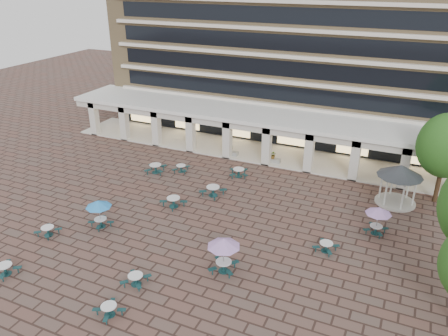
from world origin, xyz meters
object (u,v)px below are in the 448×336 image
Objects in this scene: picnic_table_0 at (5,269)px; planter_right at (273,158)px; gazebo at (400,175)px; picnic_table_1 at (136,279)px; planter_left at (231,151)px; picnic_table_2 at (109,309)px.

picnic_table_0 is 25.70m from planter_right.
gazebo is at bearing 51.87° from picnic_table_0.
gazebo is (21.87, 20.06, 2.13)m from picnic_table_0.
picnic_table_1 is 0.45× the size of gazebo.
picnic_table_1 is at bearing 26.94° from picnic_table_0.
gazebo is 12.58m from planter_right.
picnic_table_0 reaches higher than picnic_table_1.
gazebo is at bearing -12.38° from planter_left.
planter_right is at bearing 163.08° from gazebo.
picnic_table_1 is (8.15, 2.59, -0.01)m from picnic_table_0.
picnic_table_2 is 1.22× the size of planter_right.
picnic_table_2 is 23.96m from planter_right.
picnic_table_0 is 29.75m from gazebo.
picnic_table_2 is 24.50m from gazebo.
planter_right is (4.58, 0.00, 0.01)m from planter_left.
picnic_table_0 is 8.31m from picnic_table_2.
planter_right is (1.85, 21.09, 0.12)m from picnic_table_1.
picnic_table_0 is 1.09× the size of picnic_table_1.
planter_left is (-2.73, 21.09, 0.11)m from picnic_table_1.
gazebo is 2.43× the size of planter_left.
picnic_table_0 is at bearing -137.47° from gazebo.
planter_right reaches higher than planter_left.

